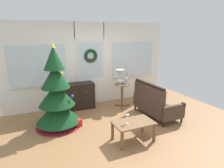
% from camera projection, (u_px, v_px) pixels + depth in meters
% --- Properties ---
extents(ground_plane, '(6.76, 6.76, 0.00)m').
position_uv_depth(ground_plane, '(120.00, 131.00, 4.49)').
color(ground_plane, '#996B42').
extents(back_wall_with_door, '(5.20, 0.19, 2.55)m').
position_uv_depth(back_wall_with_door, '(90.00, 64.00, 5.99)').
color(back_wall_with_door, white).
rests_on(back_wall_with_door, ground).
extents(christmas_tree, '(1.09, 1.09, 2.02)m').
position_uv_depth(christmas_tree, '(57.00, 98.00, 4.54)').
color(christmas_tree, '#4C331E').
rests_on(christmas_tree, ground).
extents(dresser_cabinet, '(0.91, 0.47, 0.78)m').
position_uv_depth(dresser_cabinet, '(79.00, 96.00, 5.77)').
color(dresser_cabinet, black).
rests_on(dresser_cabinet, ground).
extents(settee_sofa, '(0.74, 1.39, 0.96)m').
position_uv_depth(settee_sofa, '(154.00, 103.00, 5.21)').
color(settee_sofa, black).
rests_on(settee_sofa, ground).
extents(side_table, '(0.50, 0.48, 0.73)m').
position_uv_depth(side_table, '(122.00, 91.00, 5.84)').
color(side_table, brown).
rests_on(side_table, ground).
extents(table_lamp, '(0.28, 0.28, 0.44)m').
position_uv_depth(table_lamp, '(120.00, 75.00, 5.73)').
color(table_lamp, silver).
rests_on(table_lamp, side_table).
extents(flower_vase, '(0.11, 0.10, 0.35)m').
position_uv_depth(flower_vase, '(126.00, 80.00, 5.75)').
color(flower_vase, '#99ADBC').
rests_on(flower_vase, side_table).
extents(coffee_table, '(0.84, 0.52, 0.43)m').
position_uv_depth(coffee_table, '(133.00, 125.00, 4.00)').
color(coffee_table, brown).
rests_on(coffee_table, ground).
extents(wine_glass, '(0.08, 0.08, 0.20)m').
position_uv_depth(wine_glass, '(127.00, 117.00, 3.90)').
color(wine_glass, silver).
rests_on(wine_glass, coffee_table).
extents(gift_box, '(0.16, 0.15, 0.16)m').
position_uv_depth(gift_box, '(78.00, 123.00, 4.73)').
color(gift_box, red).
rests_on(gift_box, ground).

